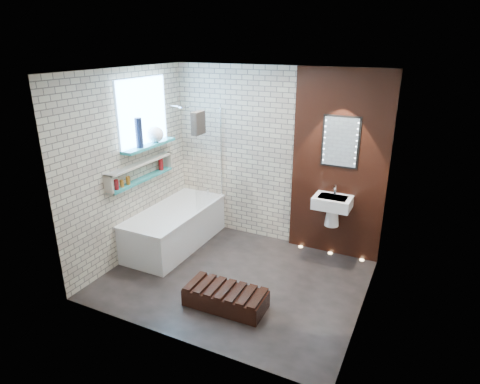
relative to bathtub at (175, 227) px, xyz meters
The scene contains 15 objects.
ground 1.34m from the bathtub, 20.18° to the right, with size 3.20×3.20×0.00m, color black.
room_shell 1.65m from the bathtub, 20.18° to the right, with size 3.24×3.20×2.60m.
walnut_panel 2.53m from the bathtub, 20.65° to the left, with size 1.30×0.06×2.60m, color black.
clerestory_window 1.65m from the bathtub, 163.78° to the right, with size 0.18×1.00×0.94m.
display_niche 1.00m from the bathtub, 135.46° to the right, with size 0.14×1.30×0.26m.
bathtub is the anchor object (origin of this frame).
bath_screen 1.14m from the bathtub, 51.10° to the left, with size 0.01×0.78×1.40m, color white.
towel 1.61m from the bathtub, 26.98° to the left, with size 0.09×0.24×0.31m, color #292421.
shower_head 1.78m from the bathtub, 98.54° to the left, with size 0.18×0.18×0.02m, color silver.
washbasin 2.32m from the bathtub, 16.01° to the left, with size 0.50×0.36×0.58m.
led_mirror 2.68m from the bathtub, 19.78° to the left, with size 0.50×0.02×0.70m.
walnut_step 1.74m from the bathtub, 36.38° to the right, with size 0.94×0.42×0.21m, color black.
niche_bottles 0.98m from the bathtub, 133.76° to the right, with size 0.07×1.02×0.17m.
sill_vases 1.42m from the bathtub, behind, with size 0.22×0.51×0.40m.
floor_uplights 2.32m from the bathtub, 19.02° to the left, with size 0.96×0.06×0.01m.
Camera 1 is at (2.09, -4.12, 2.92)m, focal length 30.68 mm.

